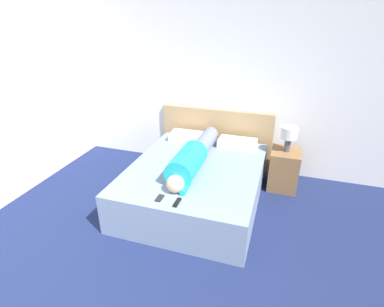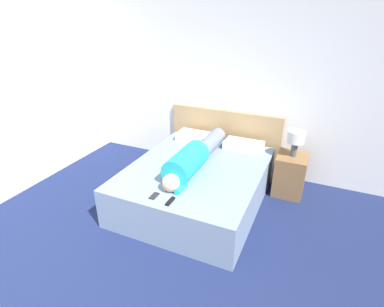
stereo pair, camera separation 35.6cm
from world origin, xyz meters
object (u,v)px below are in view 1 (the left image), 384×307
object	(u,v)px
table_lamp	(289,134)
cell_phone	(160,198)
nightstand	(284,169)
bed	(195,183)
person_lying	(192,157)
pillow_second	(237,143)
pillow_near_headboard	(189,137)
tv_remote	(177,202)

from	to	relation	value
table_lamp	cell_phone	bearing A→B (deg)	-129.15
nightstand	bed	bearing A→B (deg)	-146.96
bed	table_lamp	bearing A→B (deg)	33.04
table_lamp	cell_phone	xyz separation A→B (m)	(-1.23, -1.51, -0.30)
person_lying	pillow_second	size ratio (longest dim) A/B	2.98
pillow_second	cell_phone	size ratio (longest dim) A/B	4.17
bed	table_lamp	world-z (taller)	table_lamp
bed	pillow_near_headboard	world-z (taller)	pillow_near_headboard
bed	table_lamp	xyz separation A→B (m)	(1.08, 0.70, 0.55)
bed	nightstand	distance (m)	1.29
nightstand	cell_phone	distance (m)	1.95
pillow_second	pillow_near_headboard	bearing A→B (deg)	180.00
pillow_second	tv_remote	world-z (taller)	pillow_second
nightstand	person_lying	size ratio (longest dim) A/B	0.35
pillow_near_headboard	cell_phone	size ratio (longest dim) A/B	4.39
person_lying	tv_remote	xyz separation A→B (m)	(0.09, -0.80, -0.13)
tv_remote	cell_phone	xyz separation A→B (m)	(-0.21, 0.03, -0.01)
person_lying	tv_remote	size ratio (longest dim) A/B	10.77
nightstand	table_lamp	size ratio (longest dim) A/B	1.61
person_lying	pillow_second	distance (m)	0.92
nightstand	pillow_near_headboard	bearing A→B (deg)	176.57
nightstand	cell_phone	world-z (taller)	nightstand
table_lamp	tv_remote	distance (m)	1.86
person_lying	table_lamp	bearing A→B (deg)	33.32
nightstand	tv_remote	xyz separation A→B (m)	(-1.02, -1.53, 0.23)
table_lamp	person_lying	size ratio (longest dim) A/B	0.22
table_lamp	tv_remote	size ratio (longest dim) A/B	2.32
nightstand	cell_phone	bearing A→B (deg)	-129.15
table_lamp	cell_phone	size ratio (longest dim) A/B	2.67
tv_remote	cell_phone	distance (m)	0.21
person_lying	bed	bearing A→B (deg)	41.57
cell_phone	table_lamp	bearing A→B (deg)	50.85
cell_phone	pillow_second	bearing A→B (deg)	71.39
table_lamp	person_lying	xyz separation A→B (m)	(-1.11, -0.73, -0.16)
bed	pillow_second	xyz separation A→B (m)	(0.39, 0.79, 0.30)
tv_remote	pillow_second	bearing A→B (deg)	78.52
pillow_second	cell_phone	distance (m)	1.68
pillow_near_headboard	pillow_second	world-z (taller)	pillow_near_headboard
bed	person_lying	size ratio (longest dim) A/B	1.22
bed	table_lamp	distance (m)	1.40
nightstand	pillow_second	size ratio (longest dim) A/B	1.03
table_lamp	person_lying	world-z (taller)	table_lamp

